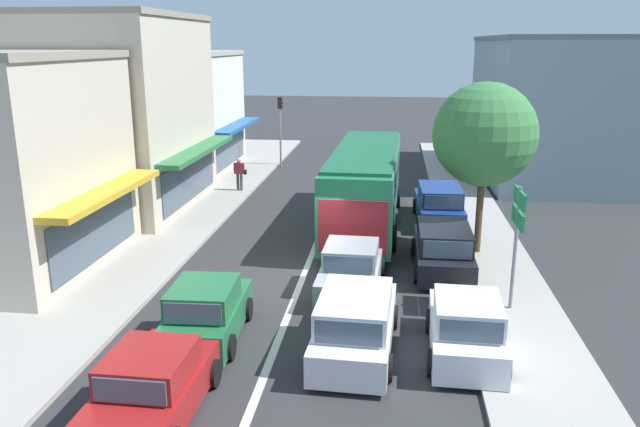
% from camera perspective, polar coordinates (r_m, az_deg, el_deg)
% --- Properties ---
extents(ground_plane, '(140.00, 140.00, 0.00)m').
position_cam_1_polar(ground_plane, '(20.08, -1.62, -5.97)').
color(ground_plane, '#2D2D30').
extents(lane_centre_line, '(0.20, 28.00, 0.01)m').
position_cam_1_polar(lane_centre_line, '(23.82, -0.24, -2.48)').
color(lane_centre_line, silver).
rests_on(lane_centre_line, ground).
extents(sidewalk_left, '(5.20, 44.00, 0.14)m').
position_cam_1_polar(sidewalk_left, '(27.27, -14.06, -0.49)').
color(sidewalk_left, '#A39E96').
rests_on(sidewalk_left, ground).
extents(kerb_right, '(2.80, 44.00, 0.12)m').
position_cam_1_polar(kerb_right, '(25.79, 14.12, -1.42)').
color(kerb_right, '#A39E96').
rests_on(kerb_right, ground).
extents(shopfront_mid_block, '(8.97, 8.70, 8.54)m').
position_cam_1_polar(shopfront_mid_block, '(29.58, -19.49, 8.60)').
color(shopfront_mid_block, beige).
rests_on(shopfront_mid_block, ground).
extents(shopfront_far_end, '(8.27, 7.82, 6.85)m').
position_cam_1_polar(shopfront_far_end, '(37.38, -13.75, 8.97)').
color(shopfront_far_end, silver).
rests_on(shopfront_far_end, ground).
extents(building_right_far, '(8.32, 13.19, 7.67)m').
position_cam_1_polar(building_right_far, '(37.51, 20.39, 9.11)').
color(building_right_far, '#84939E').
rests_on(building_right_far, ground).
extents(city_bus, '(2.96, 10.92, 3.23)m').
position_cam_1_polar(city_bus, '(25.31, 4.17, 2.95)').
color(city_bus, '#237A4C').
rests_on(city_bus, ground).
extents(hatchback_queue_gap_filler, '(1.93, 3.76, 1.54)m').
position_cam_1_polar(hatchback_queue_gap_filler, '(16.20, -10.34, -8.91)').
color(hatchback_queue_gap_filler, '#1E6638').
rests_on(hatchback_queue_gap_filler, ground).
extents(wagon_behind_bus_mid, '(2.08, 4.57, 1.58)m').
position_cam_1_polar(wagon_behind_bus_mid, '(15.34, 3.26, -9.98)').
color(wagon_behind_bus_mid, silver).
rests_on(wagon_behind_bus_mid, ground).
extents(sedan_adjacent_lane_trail, '(2.00, 4.25, 1.47)m').
position_cam_1_polar(sedan_adjacent_lane_trail, '(19.01, 2.87, -5.10)').
color(sedan_adjacent_lane_trail, '#9EA3A8').
rests_on(sedan_adjacent_lane_trail, ground).
extents(sedan_behind_bus_near, '(1.95, 4.23, 1.47)m').
position_cam_1_polar(sedan_behind_bus_near, '(13.33, -15.06, -15.09)').
color(sedan_behind_bus_near, maroon).
rests_on(sedan_behind_bus_near, ground).
extents(parked_hatchback_kerb_front, '(1.91, 3.75, 1.54)m').
position_cam_1_polar(parked_hatchback_kerb_front, '(15.51, 13.20, -10.22)').
color(parked_hatchback_kerb_front, silver).
rests_on(parked_hatchback_kerb_front, ground).
extents(parked_wagon_kerb_second, '(1.95, 4.50, 1.58)m').
position_cam_1_polar(parked_wagon_kerb_second, '(20.92, 11.17, -3.21)').
color(parked_wagon_kerb_second, black).
rests_on(parked_wagon_kerb_second, ground).
extents(parked_wagon_kerb_third, '(2.04, 4.55, 1.58)m').
position_cam_1_polar(parked_wagon_kerb_third, '(26.57, 10.82, 0.80)').
color(parked_wagon_kerb_third, navy).
rests_on(parked_wagon_kerb_third, ground).
extents(traffic_light_downstreet, '(0.32, 0.24, 4.20)m').
position_cam_1_polar(traffic_light_downstreet, '(37.75, -3.65, 8.57)').
color(traffic_light_downstreet, gray).
rests_on(traffic_light_downstreet, ground).
extents(directional_road_sign, '(0.10, 1.40, 3.60)m').
position_cam_1_polar(directional_road_sign, '(17.62, 17.64, -0.51)').
color(directional_road_sign, gray).
rests_on(directional_road_sign, ground).
extents(street_tree_right, '(3.54, 3.54, 6.07)m').
position_cam_1_polar(street_tree_right, '(22.00, 14.83, 6.98)').
color(street_tree_right, brown).
rests_on(street_tree_right, ground).
extents(pedestrian_with_handbag_near, '(0.65, 0.25, 1.63)m').
position_cam_1_polar(pedestrian_with_handbag_near, '(31.37, -7.37, 3.77)').
color(pedestrian_with_handbag_near, '#4C4742').
rests_on(pedestrian_with_handbag_near, sidewalk_left).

